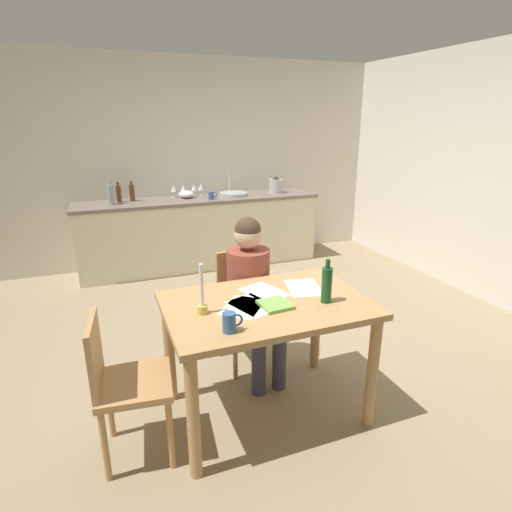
# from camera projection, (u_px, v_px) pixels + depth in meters

# --- Properties ---
(ground_plane) EXTENTS (5.20, 5.20, 0.04)m
(ground_plane) POSITION_uv_depth(u_px,v_px,m) (266.00, 348.00, 3.58)
(ground_plane) COLOR #937F60
(wall_back) EXTENTS (5.20, 0.12, 2.60)m
(wall_back) POSITION_uv_depth(u_px,v_px,m) (192.00, 163.00, 5.46)
(wall_back) COLOR silver
(wall_back) RESTS_ON ground
(kitchen_counter) EXTENTS (3.06, 0.64, 0.90)m
(kitchen_counter) POSITION_uv_depth(u_px,v_px,m) (201.00, 232.00, 5.41)
(kitchen_counter) COLOR beige
(kitchen_counter) RESTS_ON ground
(dining_table) EXTENTS (1.24, 0.83, 0.79)m
(dining_table) POSITION_uv_depth(u_px,v_px,m) (267.00, 321.00, 2.58)
(dining_table) COLOR tan
(dining_table) RESTS_ON ground
(chair_at_table) EXTENTS (0.42, 0.42, 0.89)m
(chair_at_table) POSITION_uv_depth(u_px,v_px,m) (244.00, 302.00, 3.24)
(chair_at_table) COLOR tan
(chair_at_table) RESTS_ON ground
(person_seated) EXTENTS (0.33, 0.60, 1.19)m
(person_seated) POSITION_uv_depth(u_px,v_px,m) (252.00, 287.00, 3.06)
(person_seated) COLOR brown
(person_seated) RESTS_ON ground
(chair_side_empty) EXTENTS (0.44, 0.44, 0.87)m
(chair_side_empty) POSITION_uv_depth(u_px,v_px,m) (123.00, 381.00, 2.29)
(chair_side_empty) COLOR tan
(chair_side_empty) RESTS_ON ground
(coffee_mug) EXTENTS (0.11, 0.07, 0.11)m
(coffee_mug) POSITION_uv_depth(u_px,v_px,m) (230.00, 322.00, 2.18)
(coffee_mug) COLOR #33598C
(coffee_mug) RESTS_ON dining_table
(candlestick) EXTENTS (0.06, 0.06, 0.30)m
(candlestick) POSITION_uv_depth(u_px,v_px,m) (202.00, 300.00, 2.37)
(candlestick) COLOR gold
(candlestick) RESTS_ON dining_table
(book_magazine) EXTENTS (0.19, 0.20, 0.02)m
(book_magazine) POSITION_uv_depth(u_px,v_px,m) (275.00, 305.00, 2.49)
(book_magazine) COLOR #77AE4E
(book_magazine) RESTS_ON dining_table
(paper_letter) EXTENTS (0.35, 0.36, 0.00)m
(paper_letter) POSITION_uv_depth(u_px,v_px,m) (243.00, 307.00, 2.48)
(paper_letter) COLOR white
(paper_letter) RESTS_ON dining_table
(paper_bill) EXTENTS (0.29, 0.35, 0.00)m
(paper_bill) POSITION_uv_depth(u_px,v_px,m) (264.00, 292.00, 2.69)
(paper_bill) COLOR white
(paper_bill) RESTS_ON dining_table
(paper_envelope) EXTENTS (0.27, 0.34, 0.00)m
(paper_envelope) POSITION_uv_depth(u_px,v_px,m) (304.00, 288.00, 2.76)
(paper_envelope) COLOR white
(paper_envelope) RESTS_ON dining_table
(paper_receipt) EXTENTS (0.30, 0.35, 0.00)m
(paper_receipt) POSITION_uv_depth(u_px,v_px,m) (253.00, 305.00, 2.50)
(paper_receipt) COLOR white
(paper_receipt) RESTS_ON dining_table
(wine_bottle_on_table) EXTENTS (0.06, 0.06, 0.27)m
(wine_bottle_on_table) POSITION_uv_depth(u_px,v_px,m) (327.00, 284.00, 2.51)
(wine_bottle_on_table) COLOR #194C23
(wine_bottle_on_table) RESTS_ON dining_table
(sink_unit) EXTENTS (0.36, 0.36, 0.24)m
(sink_unit) POSITION_uv_depth(u_px,v_px,m) (233.00, 194.00, 5.42)
(sink_unit) COLOR #B2B7BC
(sink_unit) RESTS_ON kitchen_counter
(bottle_oil) EXTENTS (0.08, 0.08, 0.29)m
(bottle_oil) POSITION_uv_depth(u_px,v_px,m) (111.00, 194.00, 4.84)
(bottle_oil) COLOR #8C999E
(bottle_oil) RESTS_ON kitchen_counter
(bottle_vinegar) EXTENTS (0.06, 0.06, 0.24)m
(bottle_vinegar) POSITION_uv_depth(u_px,v_px,m) (119.00, 194.00, 4.97)
(bottle_vinegar) COLOR #593319
(bottle_vinegar) RESTS_ON kitchen_counter
(bottle_wine_red) EXTENTS (0.06, 0.06, 0.24)m
(bottle_wine_red) POSITION_uv_depth(u_px,v_px,m) (132.00, 193.00, 5.04)
(bottle_wine_red) COLOR #593319
(bottle_wine_red) RESTS_ON kitchen_counter
(mixing_bowl) EXTENTS (0.20, 0.20, 0.09)m
(mixing_bowl) POSITION_uv_depth(u_px,v_px,m) (186.00, 194.00, 5.26)
(mixing_bowl) COLOR white
(mixing_bowl) RESTS_ON kitchen_counter
(stovetop_kettle) EXTENTS (0.18, 0.18, 0.22)m
(stovetop_kettle) POSITION_uv_depth(u_px,v_px,m) (276.00, 185.00, 5.60)
(stovetop_kettle) COLOR #B7BABF
(stovetop_kettle) RESTS_ON kitchen_counter
(wine_glass_near_sink) EXTENTS (0.07, 0.07, 0.15)m
(wine_glass_near_sink) POSITION_uv_depth(u_px,v_px,m) (201.00, 187.00, 5.39)
(wine_glass_near_sink) COLOR silver
(wine_glass_near_sink) RESTS_ON kitchen_counter
(wine_glass_by_kettle) EXTENTS (0.07, 0.07, 0.15)m
(wine_glass_by_kettle) POSITION_uv_depth(u_px,v_px,m) (194.00, 188.00, 5.36)
(wine_glass_by_kettle) COLOR silver
(wine_glass_by_kettle) RESTS_ON kitchen_counter
(wine_glass_back_left) EXTENTS (0.07, 0.07, 0.15)m
(wine_glass_back_left) POSITION_uv_depth(u_px,v_px,m) (183.00, 188.00, 5.31)
(wine_glass_back_left) COLOR silver
(wine_glass_back_left) RESTS_ON kitchen_counter
(wine_glass_back_right) EXTENTS (0.07, 0.07, 0.15)m
(wine_glass_back_right) POSITION_uv_depth(u_px,v_px,m) (174.00, 189.00, 5.27)
(wine_glass_back_right) COLOR silver
(wine_glass_back_right) RESTS_ON kitchen_counter
(teacup_on_counter) EXTENTS (0.11, 0.07, 0.10)m
(teacup_on_counter) POSITION_uv_depth(u_px,v_px,m) (211.00, 195.00, 5.16)
(teacup_on_counter) COLOR #33598C
(teacup_on_counter) RESTS_ON kitchen_counter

